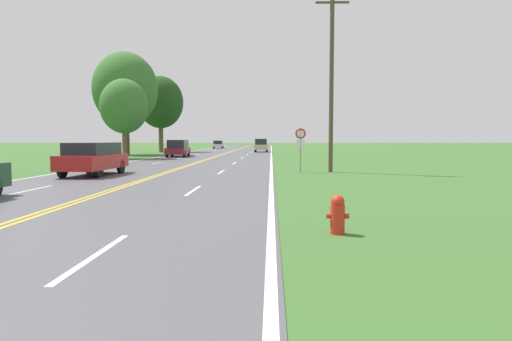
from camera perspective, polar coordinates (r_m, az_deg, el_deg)
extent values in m
cube|color=silver|center=(7.67, -19.50, -10.03)|extent=(0.12, 3.00, 0.00)
cube|color=silver|center=(16.26, -7.85, -2.49)|extent=(0.12, 3.00, 0.00)
cube|color=silver|center=(25.14, -4.37, -0.17)|extent=(0.12, 3.00, 0.00)
cube|color=silver|center=(34.08, -2.71, 0.93)|extent=(0.12, 3.00, 0.00)
cube|color=silver|center=(43.04, -1.74, 1.58)|extent=(0.12, 3.00, 0.00)
cube|color=silver|center=(52.02, -1.11, 2.00)|extent=(0.12, 3.00, 0.00)
cube|color=silver|center=(61.01, -0.66, 2.30)|extent=(0.12, 3.00, 0.00)
cube|color=silver|center=(69.99, -0.33, 2.52)|extent=(0.12, 3.00, 0.00)
cube|color=silver|center=(78.99, -0.07, 2.69)|extent=(0.12, 3.00, 0.00)
cube|color=silver|center=(87.98, 0.13, 2.83)|extent=(0.12, 3.00, 0.00)
cube|color=silver|center=(96.97, 0.30, 2.94)|extent=(0.12, 3.00, 0.00)
cube|color=silver|center=(105.97, 0.44, 3.03)|extent=(0.12, 3.00, 0.00)
cube|color=silver|center=(18.17, -26.23, -2.18)|extent=(0.12, 3.00, 0.00)
cube|color=silver|center=(26.41, -17.00, -0.13)|extent=(0.12, 3.00, 0.00)
cube|color=silver|center=(35.03, -12.23, 0.93)|extent=(0.12, 3.00, 0.00)
cube|color=silver|center=(43.80, -9.35, 1.57)|extent=(0.12, 3.00, 0.00)
cube|color=silver|center=(52.65, -7.44, 1.99)|extent=(0.12, 3.00, 0.00)
cube|color=silver|center=(61.54, -6.08, 2.29)|extent=(0.12, 3.00, 0.00)
cube|color=silver|center=(70.46, -5.06, 2.51)|extent=(0.12, 3.00, 0.00)
cube|color=silver|center=(79.40, -4.27, 2.69)|extent=(0.12, 3.00, 0.00)
cube|color=silver|center=(88.35, -3.64, 2.82)|extent=(0.12, 3.00, 0.00)
cube|color=silver|center=(97.31, -3.13, 2.93)|extent=(0.12, 3.00, 0.00)
cube|color=silver|center=(106.28, -2.70, 3.03)|extent=(0.12, 3.00, 0.00)
cylinder|color=red|center=(9.01, 10.15, -6.02)|extent=(0.28, 0.28, 0.57)
sphere|color=red|center=(8.95, 10.18, -3.87)|extent=(0.26, 0.26, 0.26)
cylinder|color=red|center=(9.02, 11.29, -5.61)|extent=(0.08, 0.10, 0.10)
cylinder|color=red|center=(8.97, 9.02, -5.63)|extent=(0.08, 0.10, 0.10)
cylinder|color=gray|center=(24.97, 5.57, 2.48)|extent=(0.07, 0.07, 2.37)
cylinder|color=white|center=(24.95, 5.59, 4.62)|extent=(0.60, 0.02, 0.60)
torus|color=red|center=(24.93, 5.59, 4.62)|extent=(0.55, 0.07, 0.55)
cube|color=white|center=(24.95, 5.58, 3.36)|extent=(0.44, 0.02, 0.44)
cylinder|color=brown|center=(25.56, 9.41, 10.77)|extent=(0.24, 0.24, 9.75)
cube|color=brown|center=(26.41, 9.52, 20.02)|extent=(1.80, 0.12, 0.10)
cylinder|color=brown|center=(43.70, -16.09, 3.38)|extent=(0.43, 0.43, 2.96)
ellipsoid|color=#386B2D|center=(43.80, -16.17, 7.73)|extent=(4.34, 4.34, 4.99)
cylinder|color=brown|center=(64.70, -11.79, 4.16)|extent=(0.62, 0.62, 4.20)
ellipsoid|color=#1E4219|center=(64.89, -11.85, 8.35)|extent=(6.23, 6.23, 7.17)
cylinder|color=#473828|center=(54.28, -15.92, 4.21)|extent=(0.73, 0.73, 4.35)
ellipsoid|color=#386B2D|center=(54.57, -16.02, 9.76)|extent=(7.28, 7.28, 8.37)
cylinder|color=black|center=(25.84, -20.15, 0.53)|extent=(0.23, 0.77, 0.76)
cylinder|color=black|center=(25.17, -16.53, 0.52)|extent=(0.23, 0.77, 0.76)
cylinder|color=black|center=(23.25, -23.06, 0.09)|extent=(0.23, 0.77, 0.76)
cylinder|color=black|center=(22.51, -19.12, 0.07)|extent=(0.23, 0.77, 0.76)
cube|color=#A81E1E|center=(24.16, -19.68, 1.06)|extent=(2.12, 4.72, 0.71)
cube|color=#1E232D|center=(24.13, -19.72, 2.60)|extent=(1.83, 3.32, 0.59)
cylinder|color=black|center=(47.64, -10.46, 2.15)|extent=(0.21, 0.70, 0.69)
cylinder|color=black|center=(47.34, -8.44, 2.16)|extent=(0.21, 0.70, 0.69)
cylinder|color=black|center=(45.22, -11.07, 2.05)|extent=(0.21, 0.70, 0.69)
cylinder|color=black|center=(44.90, -8.94, 2.06)|extent=(0.21, 0.70, 0.69)
cube|color=maroon|center=(46.26, -9.73, 2.44)|extent=(1.98, 4.03, 0.61)
cube|color=#1E232D|center=(46.24, -9.74, 3.30)|extent=(1.73, 2.83, 0.79)
cylinder|color=black|center=(61.16, 1.34, 2.65)|extent=(0.20, 0.78, 0.78)
cylinder|color=black|center=(61.20, -0.12, 2.65)|extent=(0.20, 0.78, 0.78)
cylinder|color=black|center=(63.76, 1.38, 2.71)|extent=(0.20, 0.78, 0.78)
cylinder|color=black|center=(63.81, -0.02, 2.71)|extent=(0.20, 0.78, 0.78)
cube|color=#C1B28E|center=(62.47, 0.65, 2.95)|extent=(1.78, 4.22, 0.67)
cube|color=#1E232D|center=(62.46, 0.65, 3.62)|extent=(1.56, 2.95, 0.78)
cylinder|color=black|center=(87.32, -5.20, 2.99)|extent=(0.22, 0.62, 0.61)
cylinder|color=black|center=(87.19, -4.16, 3.00)|extent=(0.22, 0.62, 0.61)
cylinder|color=black|center=(84.96, -5.34, 2.96)|extent=(0.22, 0.62, 0.61)
cylinder|color=black|center=(84.83, -4.28, 2.97)|extent=(0.22, 0.62, 0.61)
cube|color=silver|center=(86.07, -4.75, 3.14)|extent=(1.91, 3.88, 0.54)
cube|color=#1E232D|center=(86.06, -4.75, 3.53)|extent=(1.66, 2.73, 0.65)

